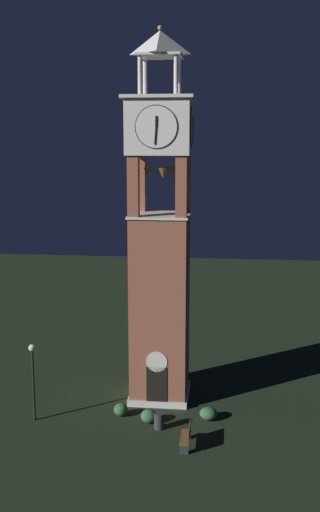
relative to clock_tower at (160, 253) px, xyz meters
The scene contains 8 objects.
ground 8.07m from the clock_tower, 93.86° to the left, with size 80.00×80.00×0.00m, color black.
clock_tower is the anchor object (origin of this frame).
park_bench 9.54m from the clock_tower, 71.27° to the right, with size 0.45×1.60×0.95m.
lamp_post 8.77m from the clock_tower, 148.57° to the right, with size 0.36×0.36×4.01m.
trash_bin 8.59m from the clock_tower, 84.05° to the right, with size 0.52×0.52×0.80m, color #2D2D33.
shrub_near_entry 8.39m from the clock_tower, 93.33° to the right, with size 0.81×0.81×0.70m, color #336638.
shrub_left_of_tower 8.36m from the clock_tower, 122.98° to the right, with size 0.72×0.72×0.66m, color #336638.
shrub_behind_bench 8.62m from the clock_tower, 42.89° to the right, with size 0.89×0.89×0.63m, color #336638.
Camera 1 is at (3.65, -31.86, 14.05)m, focal length 43.42 mm.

